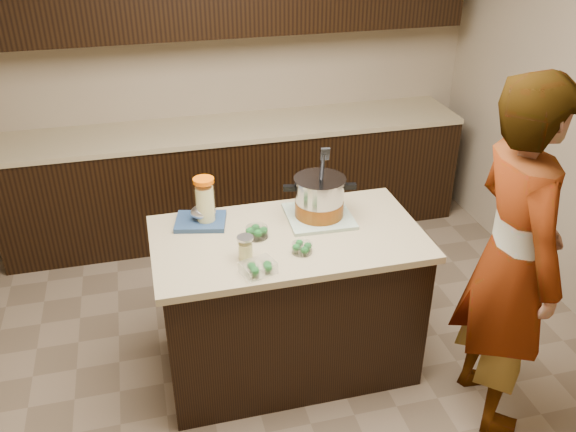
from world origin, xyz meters
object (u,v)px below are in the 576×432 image
object	(u,v)px
island	(288,302)
lemonade_pitcher	(205,203)
person	(512,261)
stock_pot	(319,200)

from	to	relation	value
island	lemonade_pitcher	bearing A→B (deg)	150.29
lemonade_pitcher	person	bearing A→B (deg)	-30.55
island	person	xyz separation A→B (m)	(0.98, -0.59, 0.50)
stock_pot	person	size ratio (longest dim) A/B	0.22
lemonade_pitcher	person	distance (m)	1.61
island	person	distance (m)	1.25
stock_pot	lemonade_pitcher	size ratio (longest dim) A/B	1.49
stock_pot	lemonade_pitcher	bearing A→B (deg)	-177.34
island	stock_pot	xyz separation A→B (m)	(0.22, 0.15, 0.56)
lemonade_pitcher	stock_pot	bearing A→B (deg)	-7.89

